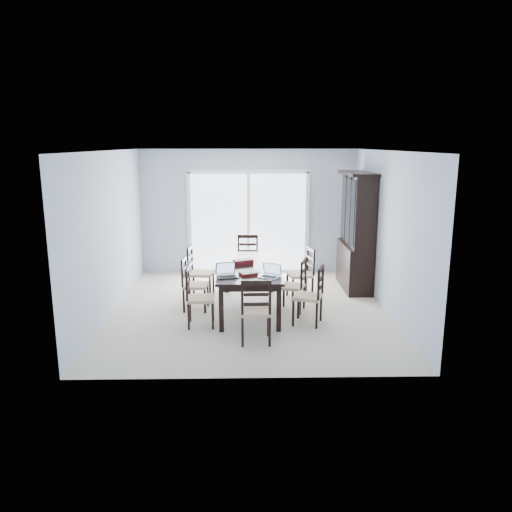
% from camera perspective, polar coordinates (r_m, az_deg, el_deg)
% --- Properties ---
extents(floor, '(5.00, 5.00, 0.00)m').
position_cam_1_polar(floor, '(8.39, -0.74, -6.11)').
color(floor, beige).
rests_on(floor, ground).
extents(ceiling, '(5.00, 5.00, 0.00)m').
position_cam_1_polar(ceiling, '(7.94, -0.80, 11.95)').
color(ceiling, white).
rests_on(ceiling, back_wall).
extents(back_wall, '(4.50, 0.02, 2.60)m').
position_cam_1_polar(back_wall, '(10.53, -0.88, 5.06)').
color(back_wall, '#A5B3C5').
rests_on(back_wall, floor).
extents(wall_left, '(0.02, 5.00, 2.60)m').
position_cam_1_polar(wall_left, '(8.35, -16.41, 2.50)').
color(wall_left, '#A5B3C5').
rests_on(wall_left, floor).
extents(wall_right, '(0.02, 5.00, 2.60)m').
position_cam_1_polar(wall_right, '(8.39, 14.81, 2.64)').
color(wall_right, '#A5B3C5').
rests_on(wall_right, floor).
extents(balcony, '(4.50, 2.00, 0.10)m').
position_cam_1_polar(balcony, '(11.76, -0.89, -0.81)').
color(balcony, gray).
rests_on(balcony, ground).
extents(railing, '(4.50, 0.06, 1.10)m').
position_cam_1_polar(railing, '(12.62, -0.93, 2.91)').
color(railing, '#99999E').
rests_on(railing, balcony).
extents(dining_table, '(1.00, 2.20, 0.75)m').
position_cam_1_polar(dining_table, '(8.19, -0.76, -1.65)').
color(dining_table, black).
rests_on(dining_table, floor).
extents(china_hutch, '(0.50, 1.38, 2.20)m').
position_cam_1_polar(china_hutch, '(9.56, 11.40, 2.63)').
color(china_hutch, black).
rests_on(china_hutch, floor).
extents(sliding_door, '(2.52, 0.05, 2.18)m').
position_cam_1_polar(sliding_door, '(10.54, -0.88, 3.90)').
color(sliding_door, silver).
rests_on(sliding_door, floor).
extents(chair_left_near, '(0.42, 0.41, 1.05)m').
position_cam_1_polar(chair_left_near, '(7.56, -7.04, -3.95)').
color(chair_left_near, black).
rests_on(chair_left_near, floor).
extents(chair_left_mid, '(0.42, 0.41, 1.02)m').
position_cam_1_polar(chair_left_mid, '(8.30, -7.52, -2.52)').
color(chair_left_mid, black).
rests_on(chair_left_mid, floor).
extents(chair_left_far, '(0.45, 0.44, 1.08)m').
position_cam_1_polar(chair_left_far, '(8.96, -6.86, -1.17)').
color(chair_left_far, black).
rests_on(chair_left_far, floor).
extents(chair_right_near, '(0.51, 0.51, 1.06)m').
position_cam_1_polar(chair_right_near, '(7.60, 6.62, -3.77)').
color(chair_right_near, black).
rests_on(chair_right_near, floor).
extents(chair_right_mid, '(0.49, 0.49, 1.03)m').
position_cam_1_polar(chair_right_mid, '(8.16, 4.75, -2.69)').
color(chair_right_mid, black).
rests_on(chair_right_mid, floor).
extents(chair_right_far, '(0.48, 0.47, 1.05)m').
position_cam_1_polar(chair_right_far, '(8.90, 5.60, -1.30)').
color(chair_right_far, black).
rests_on(chair_right_far, floor).
extents(chair_end_near, '(0.41, 0.42, 1.09)m').
position_cam_1_polar(chair_end_near, '(6.81, -0.01, -5.53)').
color(chair_end_near, black).
rests_on(chair_end_near, floor).
extents(chair_end_far, '(0.42, 0.43, 1.09)m').
position_cam_1_polar(chair_end_far, '(9.86, -0.96, 0.25)').
color(chair_end_far, black).
rests_on(chair_end_far, floor).
extents(laptop_dark, '(0.35, 0.29, 0.21)m').
position_cam_1_polar(laptop_dark, '(7.47, -3.28, -2.09)').
color(laptop_dark, black).
rests_on(laptop_dark, dining_table).
extents(laptop_silver, '(0.35, 0.31, 0.20)m').
position_cam_1_polar(laptop_silver, '(7.46, 1.49, -2.11)').
color(laptop_silver, silver).
rests_on(laptop_silver, dining_table).
extents(book_stack, '(0.35, 0.32, 0.05)m').
position_cam_1_polar(book_stack, '(7.63, -0.86, -1.96)').
color(book_stack, maroon).
rests_on(book_stack, dining_table).
extents(cell_phone, '(0.11, 0.09, 0.01)m').
position_cam_1_polar(cell_phone, '(7.29, -0.26, -2.82)').
color(cell_phone, black).
rests_on(cell_phone, dining_table).
extents(game_box, '(0.35, 0.26, 0.08)m').
position_cam_1_polar(game_box, '(8.27, -1.48, -0.68)').
color(game_box, '#440D12').
rests_on(game_box, dining_table).
extents(hot_tub, '(1.87, 1.69, 0.92)m').
position_cam_1_polar(hot_tub, '(11.69, -2.18, 1.66)').
color(hot_tub, brown).
rests_on(hot_tub, balcony).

